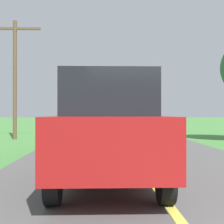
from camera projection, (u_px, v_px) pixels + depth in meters
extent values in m
cube|color=#2D2D30|center=(110.00, 131.00, 11.28)|extent=(0.90, 5.51, 0.24)
cube|color=brown|center=(110.00, 126.00, 11.28)|extent=(2.30, 5.80, 0.20)
cube|color=silver|center=(109.00, 99.00, 13.23)|extent=(2.10, 1.90, 1.90)
cube|color=black|center=(108.00, 93.00, 14.19)|extent=(1.78, 0.02, 0.76)
cube|color=brown|center=(77.00, 108.00, 10.27)|extent=(0.08, 3.85, 1.10)
cube|color=brown|center=(144.00, 108.00, 10.34)|extent=(0.08, 3.85, 1.10)
cube|color=brown|center=(113.00, 106.00, 8.42)|extent=(2.30, 0.08, 1.10)
cube|color=brown|center=(109.00, 108.00, 12.19)|extent=(2.30, 0.08, 1.10)
cylinder|color=black|center=(84.00, 131.00, 13.04)|extent=(0.28, 1.00, 1.00)
cylinder|color=black|center=(134.00, 131.00, 13.11)|extent=(0.28, 1.00, 1.00)
cylinder|color=black|center=(78.00, 138.00, 9.65)|extent=(0.28, 1.00, 1.00)
cylinder|color=black|center=(145.00, 137.00, 9.72)|extent=(0.28, 1.00, 1.00)
ellipsoid|color=#84BC29|center=(132.00, 109.00, 11.09)|extent=(0.54, 0.56, 0.43)
ellipsoid|color=#7BAA28|center=(102.00, 102.00, 11.76)|extent=(0.48, 0.49, 0.46)
ellipsoid|color=#6EBF30|center=(123.00, 118.00, 10.10)|extent=(0.57, 0.67, 0.43)
ellipsoid|color=#7AB639|center=(133.00, 119.00, 8.83)|extent=(0.51, 0.58, 0.44)
ellipsoid|color=#6FB92F|center=(125.00, 108.00, 10.58)|extent=(0.54, 0.49, 0.42)
ellipsoid|color=#80AA37|center=(85.00, 119.00, 9.09)|extent=(0.50, 0.61, 0.46)
ellipsoid|color=#76B92D|center=(91.00, 119.00, 11.23)|extent=(0.48, 0.56, 0.45)
ellipsoid|color=#74B532|center=(98.00, 120.00, 9.43)|extent=(0.47, 0.47, 0.42)
ellipsoid|color=#82C139|center=(125.00, 118.00, 11.48)|extent=(0.47, 0.46, 0.37)
ellipsoid|color=#80AC39|center=(118.00, 108.00, 9.42)|extent=(0.54, 0.55, 0.52)
cylinder|color=brown|center=(15.00, 80.00, 15.96)|extent=(0.20, 0.20, 6.12)
cube|color=brown|center=(15.00, 28.00, 15.97)|extent=(2.60, 0.12, 0.12)
cube|color=maroon|center=(108.00, 138.00, 5.53)|extent=(1.70, 4.10, 0.80)
cube|color=black|center=(108.00, 95.00, 5.33)|extent=(1.44, 2.05, 0.70)
cylinder|color=black|center=(72.00, 156.00, 6.77)|extent=(0.20, 0.64, 0.64)
cylinder|color=black|center=(142.00, 156.00, 6.82)|extent=(0.20, 0.64, 0.64)
cylinder|color=black|center=(53.00, 182.00, 4.23)|extent=(0.20, 0.64, 0.64)
cylinder|color=black|center=(165.00, 181.00, 4.28)|extent=(0.20, 0.64, 0.64)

